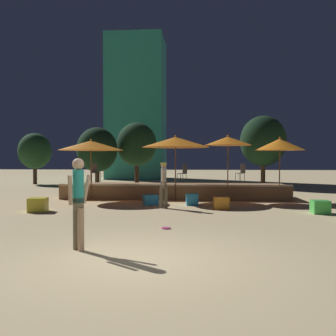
% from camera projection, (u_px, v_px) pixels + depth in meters
% --- Properties ---
extents(ground_plane, '(120.00, 120.00, 0.00)m').
position_uv_depth(ground_plane, '(138.00, 260.00, 6.69)').
color(ground_plane, '#D1B784').
extents(wooden_deck, '(10.34, 2.54, 0.71)m').
position_uv_depth(wooden_deck, '(175.00, 191.00, 17.68)').
color(wooden_deck, olive).
rests_on(wooden_deck, ground).
extents(patio_umbrella_0, '(2.06, 2.06, 2.89)m').
position_uv_depth(patio_umbrella_0, '(228.00, 141.00, 16.38)').
color(patio_umbrella_0, brown).
rests_on(patio_umbrella_0, ground).
extents(patio_umbrella_1, '(2.88, 2.88, 2.72)m').
position_uv_depth(patio_umbrella_1, '(91.00, 146.00, 16.54)').
color(patio_umbrella_1, brown).
rests_on(patio_umbrella_1, ground).
extents(patio_umbrella_2, '(2.96, 2.96, 2.87)m').
position_uv_depth(patio_umbrella_2, '(176.00, 142.00, 16.30)').
color(patio_umbrella_2, brown).
rests_on(patio_umbrella_2, ground).
extents(patio_umbrella_3, '(2.11, 2.11, 2.79)m').
position_uv_depth(patio_umbrella_3, '(280.00, 145.00, 16.12)').
color(patio_umbrella_3, brown).
rests_on(patio_umbrella_3, ground).
extents(cube_seat_0, '(0.69, 0.69, 0.48)m').
position_uv_depth(cube_seat_0, '(38.00, 205.00, 12.94)').
color(cube_seat_0, yellow).
rests_on(cube_seat_0, ground).
extents(cube_seat_2, '(0.70, 0.70, 0.39)m').
position_uv_depth(cube_seat_2, '(150.00, 200.00, 15.01)').
color(cube_seat_2, '#2D9EDB').
rests_on(cube_seat_2, ground).
extents(cube_seat_3, '(0.57, 0.57, 0.46)m').
position_uv_depth(cube_seat_3, '(221.00, 203.00, 13.62)').
color(cube_seat_3, orange).
rests_on(cube_seat_3, ground).
extents(cube_seat_4, '(0.51, 0.51, 0.46)m').
position_uv_depth(cube_seat_4, '(192.00, 199.00, 14.81)').
color(cube_seat_4, '#2D9EDB').
rests_on(cube_seat_4, ground).
extents(cube_seat_5, '(0.55, 0.55, 0.44)m').
position_uv_depth(cube_seat_5, '(320.00, 207.00, 12.50)').
color(cube_seat_5, '#4CC651').
rests_on(cube_seat_5, ground).
extents(person_1, '(0.29, 0.51, 1.70)m').
position_uv_depth(person_1, '(164.00, 183.00, 13.85)').
color(person_1, '#72664C').
rests_on(person_1, ground).
extents(person_2, '(0.40, 0.44, 1.83)m').
position_uv_depth(person_2, '(78.00, 199.00, 7.41)').
color(person_2, tan).
rests_on(person_2, ground).
extents(bistro_chair_0, '(0.48, 0.48, 0.90)m').
position_uv_depth(bistro_chair_0, '(95.00, 171.00, 18.36)').
color(bistro_chair_0, '#47474C').
rests_on(bistro_chair_0, wooden_deck).
extents(bistro_chair_1, '(0.46, 0.46, 0.90)m').
position_uv_depth(bistro_chair_1, '(183.00, 172.00, 17.14)').
color(bistro_chair_1, '#2D3338').
rests_on(bistro_chair_1, wooden_deck).
extents(bistro_chair_2, '(0.48, 0.48, 0.90)m').
position_uv_depth(bistro_chair_2, '(242.00, 171.00, 17.63)').
color(bistro_chair_2, '#47474C').
rests_on(bistro_chair_2, wooden_deck).
extents(frisbee_disc, '(0.24, 0.24, 0.03)m').
position_uv_depth(frisbee_disc, '(166.00, 228.00, 9.74)').
color(frisbee_disc, '#E54C99').
rests_on(frisbee_disc, ground).
extents(background_tree_0, '(2.56, 2.56, 4.21)m').
position_uv_depth(background_tree_0, '(137.00, 145.00, 24.20)').
color(background_tree_0, '#3D2B1C').
rests_on(background_tree_0, ground).
extents(background_tree_1, '(2.49, 2.49, 3.79)m').
position_uv_depth(background_tree_1, '(97.00, 150.00, 22.97)').
color(background_tree_1, '#3D2B1C').
rests_on(background_tree_1, ground).
extents(background_tree_2, '(2.92, 2.92, 4.61)m').
position_uv_depth(background_tree_2, '(263.00, 141.00, 23.87)').
color(background_tree_2, '#3D2B1C').
rests_on(background_tree_2, ground).
extents(background_tree_3, '(2.39, 2.39, 3.75)m').
position_uv_depth(background_tree_3, '(35.00, 151.00, 27.47)').
color(background_tree_3, '#3D2B1C').
rests_on(background_tree_3, ground).
extents(distant_building, '(5.25, 4.63, 13.29)m').
position_uv_depth(distant_building, '(137.00, 109.00, 35.48)').
color(distant_building, teal).
rests_on(distant_building, ground).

